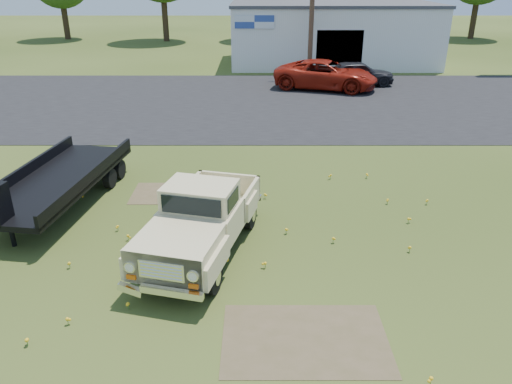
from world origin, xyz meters
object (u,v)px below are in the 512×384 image
(vintage_pickup_truck, at_px, (201,219))
(dark_sedan, at_px, (358,73))
(red_pickup, at_px, (326,75))
(flatbed_trailer, at_px, (57,176))

(vintage_pickup_truck, distance_m, dark_sedan, 20.28)
(red_pickup, height_order, dark_sedan, red_pickup)
(red_pickup, xyz_separation_m, dark_sedan, (1.99, 0.98, -0.09))
(flatbed_trailer, relative_size, red_pickup, 1.11)
(dark_sedan, bearing_deg, flatbed_trailer, 139.58)
(vintage_pickup_truck, bearing_deg, red_pickup, 87.95)
(flatbed_trailer, xyz_separation_m, dark_sedan, (11.48, 16.30, -0.16))
(vintage_pickup_truck, bearing_deg, dark_sedan, 83.31)
(vintage_pickup_truck, height_order, flatbed_trailer, vintage_pickup_truck)
(vintage_pickup_truck, bearing_deg, flatbed_trailer, 162.28)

